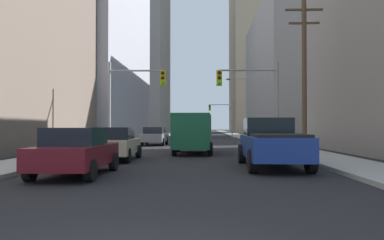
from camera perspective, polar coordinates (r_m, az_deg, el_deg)
sidewalk_left at (r=53.92m, az=-5.86°, el=-2.59°), size 2.55×160.00×0.15m
sidewalk_right at (r=53.75m, az=7.84°, el=-2.59°), size 2.55×160.00×0.15m
pickup_truck_blue at (r=14.59m, az=12.03°, el=-3.43°), size 2.20×5.45×1.90m
cargo_van_green at (r=21.48m, az=0.18°, el=-1.73°), size 2.19×5.28×2.26m
sedan_maroon at (r=12.40m, az=-17.27°, el=-4.58°), size 1.95×4.23×1.52m
sedan_beige at (r=17.57m, az=-11.72°, el=-3.55°), size 1.95×4.26×1.52m
sedan_grey at (r=31.32m, az=-5.72°, el=-2.45°), size 1.96×4.26×1.52m
traffic_signal_near_left at (r=25.97m, az=-8.86°, el=4.51°), size 3.96×0.44×6.00m
traffic_signal_near_right at (r=25.73m, az=8.93°, el=4.59°), size 4.22×0.44×6.00m
traffic_signal_far_right at (r=65.40m, az=4.57°, el=1.18°), size 4.19×0.44×6.00m
utility_pole_right at (r=23.13m, az=16.77°, el=7.10°), size 2.20×0.28×9.07m
street_lamp_right at (r=44.80m, az=7.80°, el=2.83°), size 2.52×0.32×7.50m
building_left_mid_office at (r=51.70m, az=-16.95°, el=13.27°), size 14.64×26.67×28.55m
building_left_far_tower at (r=95.24m, az=-8.51°, el=16.30°), size 14.49×23.99×59.80m
building_right_mid_block at (r=58.82m, az=20.72°, el=6.42°), size 22.31×27.41×18.21m
building_right_far_highrise at (r=101.09m, az=10.80°, el=12.87°), size 16.20×22.01×51.59m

